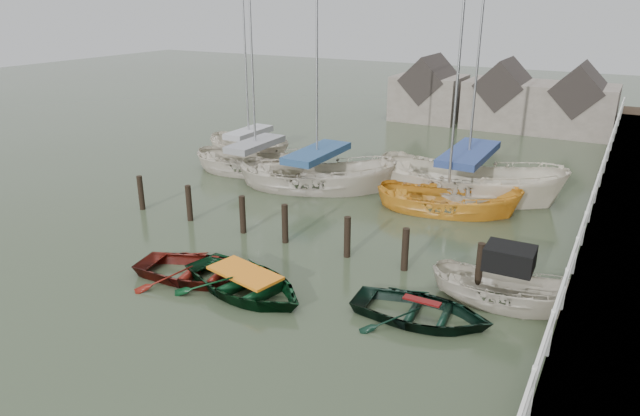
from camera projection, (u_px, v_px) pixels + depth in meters
The scene contains 13 objects.
ground at pixel (265, 286), 16.86m from camera, with size 120.00×120.00×0.00m, color #303C26.
pier at pixel (640, 214), 20.48m from camera, with size 3.04×32.00×2.70m.
mooring_pilings at pixel (287, 229), 19.65m from camera, with size 13.72×0.22×1.80m.
far_sheds at pixel (500, 98), 37.14m from camera, with size 14.00×4.08×4.39m.
rowboat_red at pixel (200, 279), 17.29m from camera, with size 2.86×4.00×0.83m, color #56130C.
rowboat_green at pixel (246, 292), 16.50m from camera, with size 3.01×4.22×0.87m, color black.
rowboat_dkgreen at pixel (421, 320), 15.10m from camera, with size 2.65×3.70×0.77m, color black.
motorboat at pixel (503, 300), 15.84m from camera, with size 4.13×1.63×2.45m.
sailboat_a at pixel (257, 172), 27.69m from camera, with size 6.57×3.58×10.45m.
sailboat_b at pixel (317, 187), 25.48m from camera, with size 7.54×4.91×12.21m.
sailboat_c at pixel (447, 211), 22.72m from camera, with size 5.97×3.20×10.92m.
sailboat_d at pixel (465, 194), 24.62m from camera, with size 8.16×3.19×13.65m.
sailboat_e at pixel (250, 155), 30.61m from camera, with size 5.86×3.11×9.01m.
Camera 1 is at (8.71, -12.33, 8.01)m, focal length 32.00 mm.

